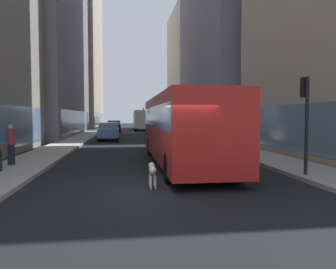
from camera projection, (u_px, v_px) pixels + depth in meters
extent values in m
plane|color=black|center=(135.00, 132.00, 44.76)|extent=(120.00, 120.00, 0.00)
cube|color=#9E9991|center=(92.00, 132.00, 44.00)|extent=(2.40, 110.00, 0.15)
cube|color=gray|center=(176.00, 131.00, 45.51)|extent=(2.40, 110.00, 0.15)
cube|color=slate|center=(28.00, 9.00, 36.13)|extent=(10.50, 22.94, 28.16)
cube|color=slate|center=(78.00, 121.00, 37.51)|extent=(0.08, 20.65, 2.40)
cube|color=#A0937F|center=(66.00, 24.00, 59.72)|extent=(11.70, 22.13, 38.19)
cube|color=slate|center=(99.00, 119.00, 61.46)|extent=(0.08, 19.92, 2.40)
cube|color=slate|center=(304.00, 129.00, 15.58)|extent=(0.08, 15.58, 2.40)
cube|color=slate|center=(195.00, 122.00, 35.75)|extent=(0.08, 17.34, 2.40)
cube|color=#B2A893|center=(202.00, 70.00, 55.92)|extent=(10.01, 16.35, 20.18)
cube|color=slate|center=(173.00, 120.00, 55.73)|extent=(0.08, 14.72, 2.40)
cube|color=red|center=(182.00, 127.00, 14.86)|extent=(2.55, 11.50, 2.75)
cube|color=slate|center=(182.00, 117.00, 14.83)|extent=(2.57, 11.04, 0.90)
cube|color=black|center=(166.00, 142.00, 20.56)|extent=(2.55, 0.16, 0.44)
cylinder|color=black|center=(151.00, 146.00, 18.29)|extent=(0.30, 1.00, 1.00)
cylinder|color=black|center=(190.00, 146.00, 18.59)|extent=(0.30, 1.00, 1.00)
cylinder|color=black|center=(170.00, 168.00, 10.67)|extent=(0.30, 1.00, 1.00)
cylinder|color=black|center=(236.00, 166.00, 10.97)|extent=(0.30, 1.00, 1.00)
cube|color=silver|center=(143.00, 111.00, 19.72)|extent=(0.08, 0.24, 0.40)
cube|color=#B7BABF|center=(165.00, 131.00, 33.94)|extent=(1.75, 4.25, 0.75)
cube|color=slate|center=(165.00, 124.00, 33.69)|extent=(1.61, 1.91, 0.55)
cylinder|color=black|center=(156.00, 133.00, 35.55)|extent=(0.22, 0.64, 0.64)
cylinder|color=black|center=(170.00, 133.00, 35.75)|extent=(0.22, 0.64, 0.64)
cylinder|color=black|center=(159.00, 135.00, 32.17)|extent=(0.22, 0.64, 0.64)
cylinder|color=black|center=(175.00, 135.00, 32.37)|extent=(0.22, 0.64, 0.64)
cube|color=#4C6BB7|center=(109.00, 133.00, 29.62)|extent=(1.77, 4.12, 0.75)
cube|color=slate|center=(109.00, 126.00, 29.38)|extent=(1.63, 1.85, 0.55)
cylinder|color=black|center=(101.00, 136.00, 31.17)|extent=(0.22, 0.64, 0.64)
cylinder|color=black|center=(118.00, 136.00, 31.37)|extent=(0.22, 0.64, 0.64)
cylinder|color=black|center=(99.00, 138.00, 27.91)|extent=(0.22, 0.64, 0.64)
cylinder|color=black|center=(117.00, 138.00, 28.12)|extent=(0.22, 0.64, 0.64)
cube|color=slate|center=(139.00, 125.00, 57.50)|extent=(1.72, 4.03, 0.75)
cube|color=slate|center=(139.00, 121.00, 57.26)|extent=(1.58, 1.82, 0.55)
cylinder|color=black|center=(135.00, 127.00, 59.00)|extent=(0.22, 0.64, 0.64)
cylinder|color=black|center=(143.00, 127.00, 59.20)|extent=(0.22, 0.64, 0.64)
cylinder|color=black|center=(135.00, 127.00, 55.83)|extent=(0.22, 0.64, 0.64)
cylinder|color=black|center=(144.00, 127.00, 56.03)|extent=(0.22, 0.64, 0.64)
cube|color=black|center=(114.00, 127.00, 45.40)|extent=(1.81, 4.34, 0.75)
cube|color=slate|center=(114.00, 122.00, 45.15)|extent=(1.66, 1.95, 0.55)
cylinder|color=black|center=(109.00, 129.00, 47.05)|extent=(0.22, 0.64, 0.64)
cylinder|color=black|center=(120.00, 129.00, 47.26)|extent=(0.22, 0.64, 0.64)
cylinder|color=black|center=(108.00, 130.00, 43.58)|extent=(0.22, 0.64, 0.64)
cylinder|color=black|center=(120.00, 130.00, 43.79)|extent=(0.22, 0.64, 0.64)
cube|color=yellow|center=(157.00, 128.00, 42.48)|extent=(1.84, 4.19, 0.75)
cube|color=slate|center=(157.00, 123.00, 42.24)|extent=(1.69, 1.89, 0.55)
cylinder|color=black|center=(150.00, 130.00, 44.06)|extent=(0.22, 0.64, 0.64)
cylinder|color=black|center=(162.00, 130.00, 44.27)|extent=(0.22, 0.64, 0.64)
cylinder|color=black|center=(152.00, 131.00, 40.73)|extent=(0.22, 0.64, 0.64)
cylinder|color=black|center=(165.00, 131.00, 40.95)|extent=(0.22, 0.64, 0.64)
cube|color=silver|center=(182.00, 137.00, 23.71)|extent=(1.79, 4.63, 0.75)
cube|color=slate|center=(183.00, 128.00, 23.45)|extent=(1.64, 2.08, 0.55)
cylinder|color=black|center=(168.00, 140.00, 25.51)|extent=(0.22, 0.64, 0.64)
cylinder|color=black|center=(188.00, 140.00, 25.72)|extent=(0.22, 0.64, 0.64)
cylinder|color=black|center=(176.00, 144.00, 21.75)|extent=(0.22, 0.64, 0.64)
cylinder|color=black|center=(199.00, 144.00, 21.96)|extent=(0.22, 0.64, 0.64)
cube|color=#19519E|center=(141.00, 121.00, 52.20)|extent=(2.30, 2.00, 2.10)
cube|color=silver|center=(142.00, 119.00, 48.48)|extent=(2.30, 5.50, 2.60)
cylinder|color=black|center=(134.00, 127.00, 52.13)|extent=(0.28, 0.90, 0.90)
cylinder|color=black|center=(147.00, 127.00, 52.39)|extent=(0.28, 0.90, 0.90)
cylinder|color=black|center=(136.00, 128.00, 46.68)|extent=(0.28, 0.90, 0.90)
cylinder|color=black|center=(150.00, 128.00, 46.95)|extent=(0.28, 0.90, 0.90)
ellipsoid|color=white|center=(153.00, 170.00, 9.95)|extent=(0.22, 0.60, 0.26)
sphere|color=white|center=(152.00, 166.00, 10.32)|extent=(0.20, 0.20, 0.20)
sphere|color=black|center=(150.00, 165.00, 10.34)|extent=(0.07, 0.07, 0.07)
sphere|color=black|center=(153.00, 165.00, 10.35)|extent=(0.07, 0.07, 0.07)
cylinder|color=white|center=(154.00, 171.00, 9.55)|extent=(0.03, 0.16, 0.19)
cylinder|color=white|center=(150.00, 180.00, 10.17)|extent=(0.06, 0.06, 0.40)
cylinder|color=white|center=(154.00, 180.00, 10.19)|extent=(0.06, 0.06, 0.40)
cylinder|color=white|center=(151.00, 183.00, 9.75)|extent=(0.06, 0.06, 0.40)
cylinder|color=white|center=(156.00, 182.00, 9.77)|extent=(0.06, 0.06, 0.40)
sphere|color=black|center=(154.00, 169.00, 10.06)|extent=(0.04, 0.04, 0.04)
sphere|color=black|center=(151.00, 170.00, 9.87)|extent=(0.04, 0.04, 0.04)
sphere|color=black|center=(154.00, 169.00, 9.77)|extent=(0.04, 0.04, 0.04)
cube|color=#59331E|center=(4.00, 147.00, 12.09)|extent=(0.12, 0.24, 0.20)
cylinder|color=#1E1E2D|center=(11.00, 155.00, 13.73)|extent=(0.28, 0.28, 0.85)
cylinder|color=maroon|center=(11.00, 137.00, 13.69)|extent=(0.34, 0.34, 0.62)
sphere|color=tan|center=(11.00, 127.00, 13.66)|extent=(0.22, 0.22, 0.22)
cylinder|color=black|center=(307.00, 126.00, 11.33)|extent=(0.12, 0.12, 3.40)
cube|color=black|center=(305.00, 87.00, 11.43)|extent=(0.24, 0.20, 0.70)
sphere|color=red|center=(303.00, 81.00, 11.53)|extent=(0.11, 0.11, 0.11)
sphere|color=orange|center=(303.00, 88.00, 11.54)|extent=(0.11, 0.11, 0.11)
sphere|color=green|center=(303.00, 94.00, 11.55)|extent=(0.11, 0.11, 0.11)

